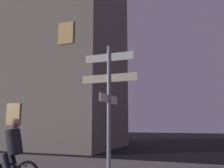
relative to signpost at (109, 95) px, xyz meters
name	(u,v)px	position (x,y,z in m)	size (l,w,h in m)	color
sidewalk_kerb	(90,168)	(-0.98, 0.82, -2.25)	(40.00, 3.41, 0.14)	gray
signpost	(109,95)	(0.00, 0.00, 0.00)	(1.75, 1.35, 3.68)	gray
cyclist	(12,158)	(-1.46, -2.18, -1.57)	(1.82, 0.36, 1.61)	black
building_left_block	(50,32)	(-7.26, 7.15, 5.57)	(9.55, 6.10, 15.78)	slate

